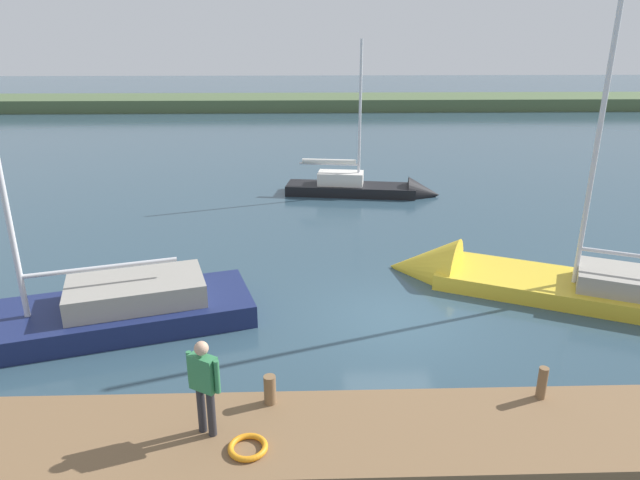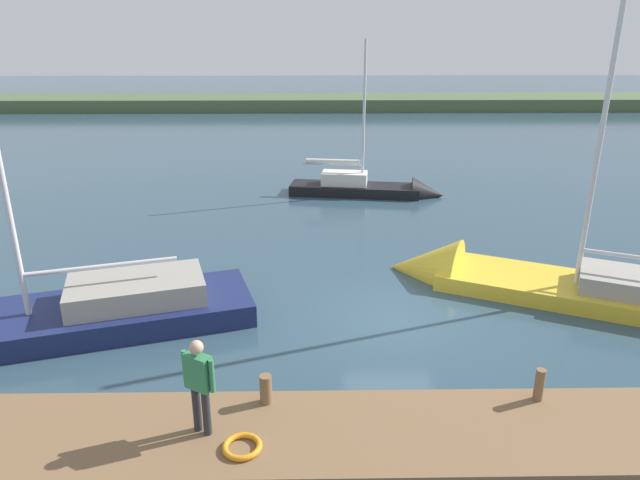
{
  "view_description": "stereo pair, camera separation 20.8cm",
  "coord_description": "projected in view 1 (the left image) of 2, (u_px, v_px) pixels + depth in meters",
  "views": [
    {
      "loc": [
        2.39,
        13.07,
        6.92
      ],
      "look_at": [
        1.95,
        -0.74,
        1.93
      ],
      "focal_mm": 31.59,
      "sensor_mm": 36.0,
      "label": 1
    },
    {
      "loc": [
        2.18,
        13.08,
        6.92
      ],
      "look_at": [
        1.95,
        -0.74,
        1.93
      ],
      "focal_mm": 31.59,
      "sensor_mm": 36.0,
      "label": 2
    }
  ],
  "objects": [
    {
      "name": "ground_plane",
      "position": [
        395.0,
        318.0,
        14.71
      ],
      "size": [
        200.0,
        200.0,
        0.0
      ],
      "primitive_type": "plane",
      "color": "#2D4756"
    },
    {
      "name": "far_shoreline",
      "position": [
        325.0,
        108.0,
        58.52
      ],
      "size": [
        180.0,
        8.0,
        2.4
      ],
      "primitive_type": "cube",
      "color": "#4C603D",
      "rests_on": "ground_plane"
    },
    {
      "name": "dock_pier",
      "position": [
        442.0,
        441.0,
        9.82
      ],
      "size": [
        20.17,
        2.28,
        0.57
      ],
      "primitive_type": "cube",
      "color": "brown",
      "rests_on": "ground_plane"
    },
    {
      "name": "mooring_post_near",
      "position": [
        542.0,
        383.0,
        10.42
      ],
      "size": [
        0.18,
        0.18,
        0.64
      ],
      "primitive_type": "cylinder",
      "color": "brown",
      "rests_on": "dock_pier"
    },
    {
      "name": "mooring_post_far",
      "position": [
        270.0,
        390.0,
        10.28
      ],
      "size": [
        0.22,
        0.22,
        0.56
      ],
      "primitive_type": "cylinder",
      "color": "brown",
      "rests_on": "dock_pier"
    },
    {
      "name": "life_ring_buoy",
      "position": [
        248.0,
        447.0,
        9.17
      ],
      "size": [
        0.66,
        0.66,
        0.1
      ],
      "primitive_type": "torus",
      "color": "orange",
      "rests_on": "dock_pier"
    },
    {
      "name": "sailboat_inner_slip",
      "position": [
        371.0,
        190.0,
        26.17
      ],
      "size": [
        7.22,
        2.62,
        7.57
      ],
      "rotation": [
        0.0,
        0.0,
        2.99
      ],
      "color": "black",
      "rests_on": "ground_plane"
    },
    {
      "name": "sailboat_far_left",
      "position": [
        525.0,
        285.0,
        16.39
      ],
      "size": [
        10.05,
        6.4,
        10.05
      ],
      "rotation": [
        0.0,
        0.0,
        -0.44
      ],
      "color": "gold",
      "rests_on": "ground_plane"
    },
    {
      "name": "person_on_dock",
      "position": [
        204.0,
        381.0,
        9.25
      ],
      "size": [
        0.58,
        0.43,
        1.76
      ],
      "rotation": [
        0.0,
        0.0,
        4.17
      ],
      "color": "#28282D",
      "rests_on": "dock_pier"
    }
  ]
}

